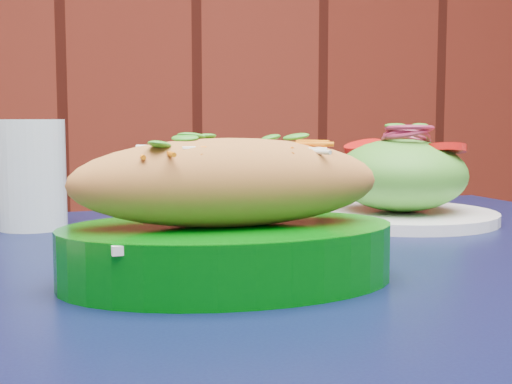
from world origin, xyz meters
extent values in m
cube|color=black|center=(-0.44, 1.35, 0.73)|extent=(0.90, 0.90, 0.03)
cube|color=white|center=(-0.56, 1.30, 0.79)|extent=(0.20, 0.13, 0.01)
ellipsoid|color=#C5773E|center=(-0.56, 1.30, 0.82)|extent=(0.23, 0.09, 0.06)
cylinder|color=white|center=(-0.32, 1.56, 0.76)|extent=(0.22, 0.22, 0.01)
ellipsoid|color=#4C992D|center=(-0.32, 1.56, 0.80)|extent=(0.15, 0.15, 0.08)
cylinder|color=red|center=(-0.28, 1.53, 0.84)|extent=(0.04, 0.04, 0.01)
cylinder|color=red|center=(-0.35, 1.59, 0.84)|extent=(0.04, 0.04, 0.01)
cylinder|color=red|center=(-0.32, 1.61, 0.84)|extent=(0.04, 0.04, 0.01)
torus|color=maroon|center=(-0.32, 1.56, 0.85)|extent=(0.05, 0.05, 0.00)
torus|color=maroon|center=(-0.32, 1.56, 0.85)|extent=(0.05, 0.05, 0.00)
torus|color=maroon|center=(-0.32, 1.56, 0.86)|extent=(0.05, 0.05, 0.00)
torus|color=maroon|center=(-0.32, 1.56, 0.86)|extent=(0.05, 0.05, 0.00)
cylinder|color=silver|center=(-0.72, 1.59, 0.81)|extent=(0.07, 0.07, 0.12)
camera|label=1|loc=(-0.63, 0.80, 0.87)|focal=50.00mm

